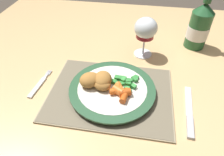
{
  "coord_description": "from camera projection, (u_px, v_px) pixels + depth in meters",
  "views": [
    {
      "loc": [
        0.02,
        -0.62,
        1.19
      ],
      "look_at": [
        -0.05,
        -0.17,
        0.78
      ],
      "focal_mm": 32.0,
      "sensor_mm": 36.0,
      "label": 1
    }
  ],
  "objects": [
    {
      "name": "dinner_plate",
      "position": [
        112.0,
        89.0,
        0.61
      ],
      "size": [
        0.26,
        0.26,
        0.02
      ],
      "color": "silver",
      "rests_on": "placemat"
    },
    {
      "name": "table_knife",
      "position": [
        189.0,
        115.0,
        0.55
      ],
      "size": [
        0.03,
        0.19,
        0.01
      ],
      "color": "silver",
      "rests_on": "dining_table"
    },
    {
      "name": "breaded_croquettes",
      "position": [
        98.0,
        81.0,
        0.6
      ],
      "size": [
        0.11,
        0.08,
        0.04
      ],
      "color": "#A87033",
      "rests_on": "dinner_plate"
    },
    {
      "name": "dining_table",
      "position": [
        132.0,
        73.0,
        0.81
      ],
      "size": [
        1.45,
        1.02,
        0.74
      ],
      "color": "tan",
      "rests_on": "ground"
    },
    {
      "name": "wine_glass",
      "position": [
        146.0,
        30.0,
        0.7
      ],
      "size": [
        0.08,
        0.08,
        0.15
      ],
      "color": "silver",
      "rests_on": "dining_table"
    },
    {
      "name": "bottle",
      "position": [
        199.0,
        26.0,
        0.76
      ],
      "size": [
        0.08,
        0.08,
        0.25
      ],
      "color": "#23562D",
      "rests_on": "dining_table"
    },
    {
      "name": "glazed_carrots",
      "position": [
        121.0,
        91.0,
        0.57
      ],
      "size": [
        0.07,
        0.08,
        0.02
      ],
      "color": "#CC5119",
      "rests_on": "dinner_plate"
    },
    {
      "name": "fork",
      "position": [
        39.0,
        85.0,
        0.64
      ],
      "size": [
        0.03,
        0.13,
        0.01
      ],
      "color": "silver",
      "rests_on": "dining_table"
    },
    {
      "name": "green_beans_pile",
      "position": [
        125.0,
        82.0,
        0.61
      ],
      "size": [
        0.1,
        0.08,
        0.02
      ],
      "color": "#338438",
      "rests_on": "dinner_plate"
    },
    {
      "name": "ground_plane",
      "position": [
        125.0,
        153.0,
        1.25
      ],
      "size": [
        6.0,
        6.0,
        0.0
      ],
      "primitive_type": "plane",
      "color": "#4C4238"
    },
    {
      "name": "placemat",
      "position": [
        110.0,
        93.0,
        0.61
      ],
      "size": [
        0.37,
        0.28,
        0.01
      ],
      "color": "gray",
      "rests_on": "dining_table"
    }
  ]
}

